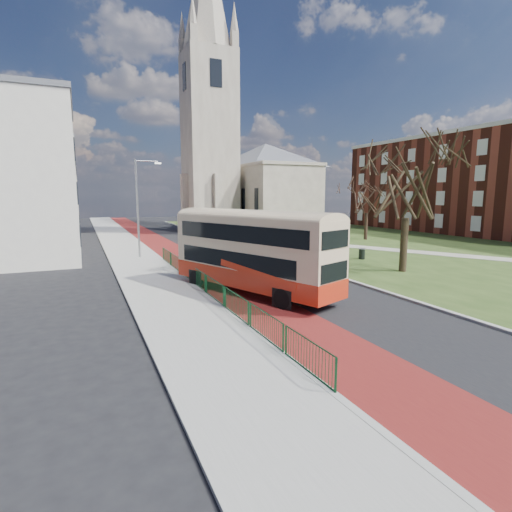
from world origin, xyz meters
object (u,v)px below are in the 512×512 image
streetlamp (139,203)px  litter_bin (362,254)px  winter_tree_near (408,175)px  bus (252,248)px  winter_tree_far (367,192)px

streetlamp → litter_bin: (16.53, -8.04, -4.11)m
winter_tree_near → litter_bin: (0.77, 5.37, -6.12)m
streetlamp → bus: streetlamp is taller
winter_tree_far → streetlamp: bearing=-172.6°
streetlamp → litter_bin: 18.83m
winter_tree_near → winter_tree_far: (10.39, 16.82, -1.01)m
streetlamp → winter_tree_near: (15.76, -13.41, 2.01)m
streetlamp → winter_tree_far: (26.15, 3.41, 1.00)m
bus → winter_tree_far: winter_tree_far is taller
winter_tree_near → winter_tree_far: winter_tree_near is taller
bus → litter_bin: size_ratio=11.96×
winter_tree_near → streetlamp: bearing=139.6°
winter_tree_far → litter_bin: (-9.62, -11.45, -5.11)m
streetlamp → litter_bin: size_ratio=9.09×
streetlamp → bus: size_ratio=0.76×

